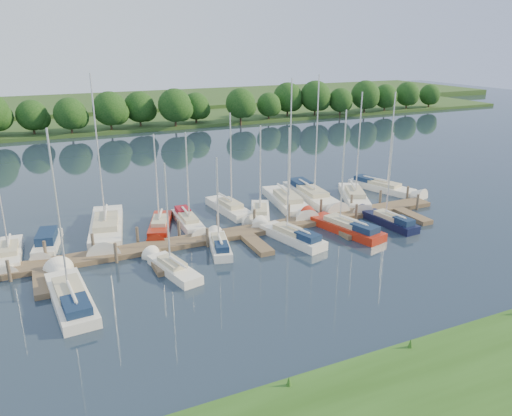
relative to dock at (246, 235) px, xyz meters
name	(u,v)px	position (x,y,z in m)	size (l,w,h in m)	color
ground	(286,272)	(0.00, -7.31, -0.20)	(260.00, 260.00, 0.00)	#182330
near_bank	(458,413)	(0.00, -23.31, 0.05)	(90.00, 10.00, 0.50)	#244915
dock	(246,235)	(0.00, 0.00, 0.00)	(40.00, 6.00, 0.40)	brown
mooring_pilings	(240,226)	(0.00, 1.13, 0.40)	(38.24, 2.84, 2.00)	#473D33
far_shore	(110,120)	(0.00, 67.69, 0.10)	(180.00, 30.00, 0.60)	#26461A
distant_hill	(93,104)	(0.00, 92.69, 0.50)	(220.00, 40.00, 1.40)	#375324
treeline	(141,108)	(3.43, 54.47, 3.86)	(144.18, 9.50, 8.30)	#38281C
sailboat_n_0	(10,255)	(-18.01, 3.54, 0.08)	(1.92, 6.93, 8.94)	white
motorboat	(47,244)	(-15.33, 4.48, 0.14)	(2.70, 6.09, 1.65)	white
sailboat_n_2	(106,230)	(-10.52, 5.80, 0.08)	(4.31, 11.12, 13.89)	white
sailboat_n_3	(160,227)	(-6.10, 4.79, 0.07)	(3.52, 6.82, 8.82)	#A01F0E
sailboat_n_4	(188,222)	(-3.54, 4.69, 0.11)	(1.83, 6.87, 8.81)	white
sailboat_n_5	(230,210)	(1.15, 6.28, 0.08)	(2.53, 7.80, 10.02)	white
sailboat_n_6	(260,215)	(3.19, 3.89, 0.07)	(4.08, 6.86, 9.02)	white
sailboat_n_7	(288,204)	(7.11, 5.67, 0.08)	(3.66, 10.34, 12.98)	white
sailboat_n_8	(312,196)	(10.49, 6.62, 0.13)	(3.12, 10.51, 13.17)	white
sailboat_n_9	(355,199)	(14.08, 4.20, 0.08)	(5.30, 8.78, 11.53)	white
sailboat_n_10	(384,188)	(19.25, 6.00, 0.11)	(4.44, 8.76, 11.06)	white
sailboat_s_0	(70,297)	(-14.50, -5.23, 0.12)	(2.71, 9.11, 11.42)	white
sailboat_s_1	(172,268)	(-7.45, -3.84, 0.07)	(2.74, 6.51, 8.32)	white
sailboat_s_2	(219,246)	(-2.95, -1.53, 0.12)	(2.53, 5.96, 7.76)	white
sailboat_s_3	(291,236)	(3.13, -2.15, 0.13)	(3.30, 7.61, 9.74)	white
sailboat_s_4	(343,228)	(8.29, -2.28, 0.13)	(3.72, 8.56, 10.84)	#A01F0E
sailboat_s_5	(389,221)	(12.84, -2.71, 0.13)	(2.09, 6.70, 8.66)	black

